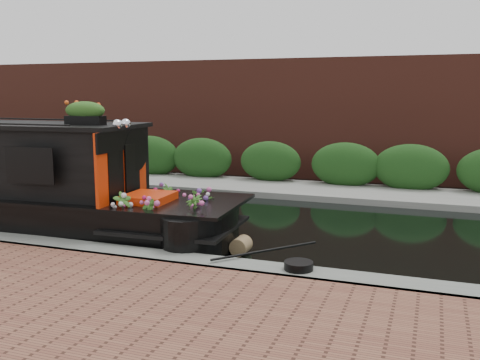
% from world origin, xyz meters
% --- Properties ---
extents(ground, '(80.00, 80.00, 0.00)m').
position_xyz_m(ground, '(0.00, 0.00, 0.00)').
color(ground, black).
rests_on(ground, ground).
extents(near_bank_coping, '(40.00, 0.60, 0.50)m').
position_xyz_m(near_bank_coping, '(0.00, -3.30, 0.00)').
color(near_bank_coping, slate).
rests_on(near_bank_coping, ground).
extents(far_bank_path, '(40.00, 2.40, 0.34)m').
position_xyz_m(far_bank_path, '(0.00, 4.20, 0.00)').
color(far_bank_path, gray).
rests_on(far_bank_path, ground).
extents(far_hedge, '(40.00, 1.10, 2.80)m').
position_xyz_m(far_hedge, '(0.00, 5.10, 0.00)').
color(far_hedge, '#1B4216').
rests_on(far_hedge, ground).
extents(far_brick_wall, '(40.00, 1.00, 8.00)m').
position_xyz_m(far_brick_wall, '(0.00, 7.20, 0.00)').
color(far_brick_wall, maroon).
rests_on(far_brick_wall, ground).
extents(rope_fender, '(0.32, 0.38, 0.32)m').
position_xyz_m(rope_fender, '(1.66, -2.05, 0.16)').
color(rope_fender, olive).
rests_on(rope_fender, ground).
extents(coiled_mooring_rope, '(0.44, 0.44, 0.12)m').
position_xyz_m(coiled_mooring_rope, '(3.01, -3.23, 0.31)').
color(coiled_mooring_rope, black).
rests_on(coiled_mooring_rope, near_bank_coping).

